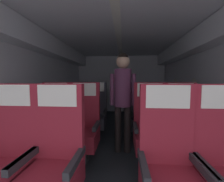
# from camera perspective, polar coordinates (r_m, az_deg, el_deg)

# --- Properties ---
(ground) EXTENTS (3.62, 6.11, 0.02)m
(ground) POSITION_cam_1_polar(r_m,az_deg,el_deg) (2.99, 2.29, -20.02)
(ground) COLOR #23282D
(fuselage_shell) EXTENTS (3.50, 5.76, 2.22)m
(fuselage_shell) POSITION_cam_1_polar(r_m,az_deg,el_deg) (3.02, 2.61, 11.23)
(fuselage_shell) COLOR silver
(fuselage_shell) RESTS_ON ground
(seat_a_left_window) EXTENTS (0.49, 0.49, 1.19)m
(seat_a_left_window) POSITION_cam_1_polar(r_m,az_deg,el_deg) (1.73, -36.52, -21.28)
(seat_a_left_window) COLOR #38383D
(seat_a_left_window) RESTS_ON ground
(seat_a_left_aisle) EXTENTS (0.49, 0.49, 1.19)m
(seat_a_left_aisle) POSITION_cam_1_polar(r_m,az_deg,el_deg) (1.50, -22.19, -24.89)
(seat_a_left_aisle) COLOR #38383D
(seat_a_left_aisle) RESTS_ON ground
(seat_a_right_window) EXTENTS (0.49, 0.49, 1.19)m
(seat_a_right_window) POSITION_cam_1_polar(r_m,az_deg,el_deg) (1.41, 21.91, -26.74)
(seat_a_right_window) COLOR #38383D
(seat_a_right_window) RESTS_ON ground
(seat_b_left_window) EXTENTS (0.49, 0.49, 1.19)m
(seat_b_left_window) POSITION_cam_1_polar(r_m,az_deg,el_deg) (2.44, -22.14, -13.30)
(seat_b_left_window) COLOR #38383D
(seat_b_left_window) RESTS_ON ground
(seat_b_left_aisle) EXTENTS (0.49, 0.49, 1.19)m
(seat_b_left_aisle) POSITION_cam_1_polar(r_m,az_deg,el_deg) (2.30, -11.40, -14.16)
(seat_b_left_aisle) COLOR #38383D
(seat_b_left_aisle) RESTS_ON ground
(seat_b_right_aisle) EXTENTS (0.49, 0.49, 1.19)m
(seat_b_right_aisle) POSITION_cam_1_polar(r_m,az_deg,el_deg) (2.35, 26.10, -14.11)
(seat_b_right_aisle) COLOR #38383D
(seat_b_right_aisle) RESTS_ON ground
(seat_b_right_window) EXTENTS (0.49, 0.49, 1.19)m
(seat_b_right_window) POSITION_cam_1_polar(r_m,az_deg,el_deg) (2.23, 15.02, -14.79)
(seat_b_right_window) COLOR #38383D
(seat_b_right_window) RESTS_ON ground
(seat_c_left_window) EXTENTS (0.49, 0.49, 1.19)m
(seat_c_left_window) POSITION_cam_1_polar(r_m,az_deg,el_deg) (3.27, -14.46, -8.69)
(seat_c_left_window) COLOR #38383D
(seat_c_left_window) RESTS_ON ground
(seat_c_left_aisle) EXTENTS (0.49, 0.49, 1.19)m
(seat_c_left_aisle) POSITION_cam_1_polar(r_m,az_deg,el_deg) (3.15, -6.71, -9.04)
(seat_c_left_aisle) COLOR #38383D
(seat_c_left_aisle) RESTS_ON ground
(seat_c_right_aisle) EXTENTS (0.49, 0.49, 1.19)m
(seat_c_right_aisle) POSITION_cam_1_polar(r_m,az_deg,el_deg) (3.19, 20.08, -9.11)
(seat_c_right_aisle) COLOR #38383D
(seat_c_right_aisle) RESTS_ON ground
(seat_c_right_window) EXTENTS (0.49, 0.49, 1.19)m
(seat_c_right_window) POSITION_cam_1_polar(r_m,az_deg,el_deg) (3.11, 11.76, -9.31)
(seat_c_right_window) COLOR #38383D
(seat_c_right_window) RESTS_ON ground
(flight_attendant) EXTENTS (0.43, 0.28, 1.67)m
(flight_attendant) POSITION_cam_1_polar(r_m,az_deg,el_deg) (2.38, 4.36, -0.20)
(flight_attendant) COLOR black
(flight_attendant) RESTS_ON ground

